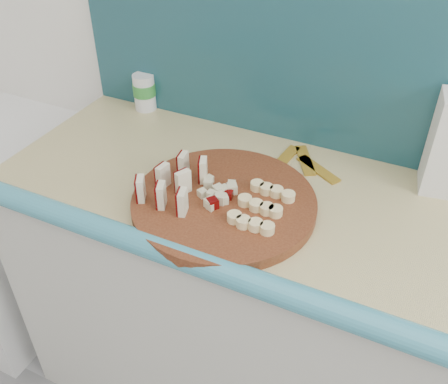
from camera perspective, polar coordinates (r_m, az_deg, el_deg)
The scene contains 7 objects.
kitchen_counter at distance 1.57m, azimuth 17.44°, elevation -17.14°, with size 2.20×0.63×0.91m.
cutting_board at distance 1.23m, azimuth 0.00°, elevation -1.27°, with size 0.46×0.46×0.03m, color #4B1F10.
apple_wedges at distance 1.23m, azimuth -5.78°, elevation 1.14°, with size 0.14×0.18×0.06m.
apple_chunks at distance 1.23m, azimuth -1.19°, elevation 0.06°, with size 0.07×0.08×0.02m.
banana_slices at distance 1.19m, azimuth 4.25°, elevation -1.66°, with size 0.12×0.17×0.02m.
canister at distance 1.67m, azimuth -9.09°, elevation 11.29°, with size 0.07×0.07×0.12m.
banana_peel at distance 1.42m, azimuth 8.95°, elevation 3.32°, with size 0.20×0.17×0.01m.
Camera 1 is at (0.07, 0.53, 1.69)m, focal length 40.00 mm.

